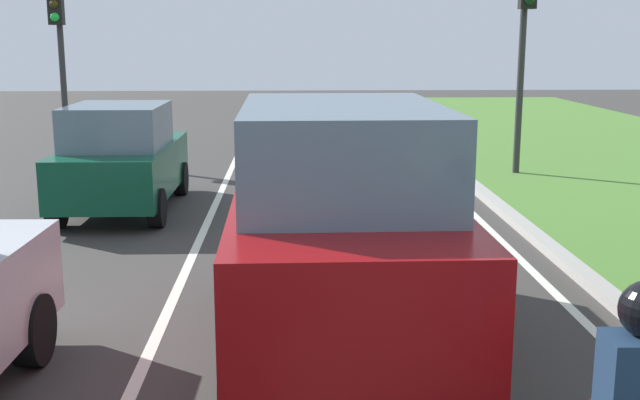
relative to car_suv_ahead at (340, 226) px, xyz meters
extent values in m
plane|color=#383533|center=(-1.06, 5.68, -1.17)|extent=(60.00, 60.00, 0.00)
cube|color=silver|center=(-1.76, 5.68, -1.16)|extent=(0.12, 32.00, 0.01)
cube|color=silver|center=(2.54, 5.68, -1.16)|extent=(0.12, 32.00, 0.01)
cube|color=#9E9B93|center=(3.04, 5.68, -1.11)|extent=(0.24, 48.00, 0.12)
cube|color=maroon|center=(0.00, 0.04, -0.24)|extent=(1.95, 4.52, 1.10)
cube|color=slate|center=(0.00, -0.11, 0.71)|extent=(1.73, 2.72, 0.80)
cylinder|color=black|center=(-0.89, 1.56, -0.79)|extent=(0.23, 0.76, 0.76)
cylinder|color=black|center=(0.86, 1.58, -0.79)|extent=(0.23, 0.76, 0.76)
cylinder|color=black|center=(-0.86, -1.50, -0.79)|extent=(0.23, 0.76, 0.76)
cylinder|color=black|center=(0.89, -1.48, -0.79)|extent=(0.23, 0.76, 0.76)
cylinder|color=black|center=(-2.72, -0.28, -0.85)|extent=(0.23, 0.64, 0.64)
cube|color=#0C472D|center=(-3.24, 6.07, -0.47)|extent=(1.66, 3.71, 0.80)
cube|color=slate|center=(-3.24, 5.82, 0.27)|extent=(1.49, 1.91, 0.68)
cylinder|color=black|center=(-3.99, 7.34, -0.87)|extent=(0.22, 0.60, 0.60)
cylinder|color=black|center=(-2.48, 7.33, -0.87)|extent=(0.22, 0.60, 0.60)
cylinder|color=black|center=(-4.00, 4.82, -0.87)|extent=(0.22, 0.60, 0.60)
cylinder|color=black|center=(-2.49, 4.81, -0.87)|extent=(0.22, 0.60, 0.60)
cylinder|color=#2D2D2D|center=(4.26, 9.13, 1.12)|extent=(0.14, 0.14, 4.58)
sphere|color=black|center=(4.26, 8.80, 2.39)|extent=(0.20, 0.20, 0.20)
cylinder|color=#2D2D2D|center=(-5.68, 11.51, 1.03)|extent=(0.14, 0.14, 4.39)
cube|color=black|center=(-5.68, 11.31, 2.39)|extent=(0.32, 0.24, 0.90)
sphere|color=#382B0C|center=(-5.68, 11.18, 2.39)|extent=(0.20, 0.20, 0.20)
sphere|color=green|center=(-5.68, 11.18, 2.11)|extent=(0.20, 0.20, 0.20)
camera|label=1|loc=(-0.44, -6.86, 1.68)|focal=43.91mm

